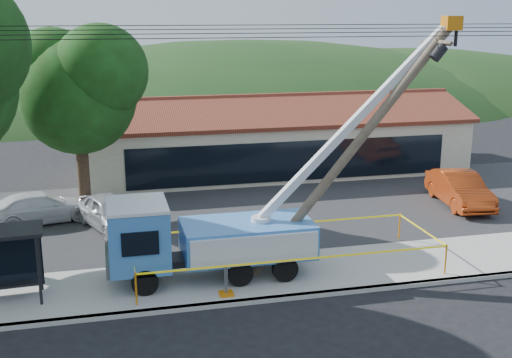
{
  "coord_description": "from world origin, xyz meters",
  "views": [
    {
      "loc": [
        -5.93,
        -16.93,
        9.35
      ],
      "look_at": [
        -0.67,
        5.0,
        3.48
      ],
      "focal_mm": 45.0,
      "sensor_mm": 36.0,
      "label": 1
    }
  ],
  "objects_px": {
    "car_silver": "(111,230)",
    "car_red": "(458,207)",
    "utility_truck": "(208,234)",
    "bus_shelter": "(3,248)",
    "leaning_pole": "(362,138)",
    "car_white": "(42,224)"
  },
  "relations": [
    {
      "from": "car_silver",
      "to": "car_red",
      "type": "xyz_separation_m",
      "value": [
        16.83,
        -0.41,
        0.0
      ]
    },
    {
      "from": "car_silver",
      "to": "car_red",
      "type": "distance_m",
      "value": 16.83
    },
    {
      "from": "leaning_pole",
      "to": "car_white",
      "type": "xyz_separation_m",
      "value": [
        -11.96,
        8.25,
        -5.0
      ]
    },
    {
      "from": "utility_truck",
      "to": "leaning_pole",
      "type": "bearing_deg",
      "value": -2.56
    },
    {
      "from": "leaning_pole",
      "to": "car_silver",
      "type": "height_order",
      "value": "leaning_pole"
    },
    {
      "from": "utility_truck",
      "to": "bus_shelter",
      "type": "distance_m",
      "value": 6.8
    },
    {
      "from": "leaning_pole",
      "to": "car_white",
      "type": "distance_m",
      "value": 15.37
    },
    {
      "from": "car_white",
      "to": "bus_shelter",
      "type": "bearing_deg",
      "value": 162.25
    },
    {
      "from": "bus_shelter",
      "to": "car_red",
      "type": "relative_size",
      "value": 0.53
    },
    {
      "from": "car_silver",
      "to": "utility_truck",
      "type": "bearing_deg",
      "value": -84.61
    },
    {
      "from": "bus_shelter",
      "to": "car_white",
      "type": "xyz_separation_m",
      "value": [
        0.42,
        8.34,
        -1.95
      ]
    },
    {
      "from": "car_red",
      "to": "leaning_pole",
      "type": "bearing_deg",
      "value": -134.42
    },
    {
      "from": "bus_shelter",
      "to": "car_silver",
      "type": "bearing_deg",
      "value": 59.22
    },
    {
      "from": "bus_shelter",
      "to": "car_silver",
      "type": "height_order",
      "value": "bus_shelter"
    },
    {
      "from": "leaning_pole",
      "to": "car_white",
      "type": "height_order",
      "value": "leaning_pole"
    },
    {
      "from": "utility_truck",
      "to": "car_silver",
      "type": "xyz_separation_m",
      "value": [
        -3.32,
        6.37,
        -1.75
      ]
    },
    {
      "from": "car_silver",
      "to": "car_white",
      "type": "bearing_deg",
      "value": 129.65
    },
    {
      "from": "car_red",
      "to": "car_white",
      "type": "xyz_separation_m",
      "value": [
        -19.88,
        2.05,
        0.0
      ]
    },
    {
      "from": "car_red",
      "to": "car_silver",
      "type": "bearing_deg",
      "value": -173.9
    },
    {
      "from": "utility_truck",
      "to": "bus_shelter",
      "type": "xyz_separation_m",
      "value": [
        -6.79,
        -0.34,
        0.2
      ]
    },
    {
      "from": "utility_truck",
      "to": "car_silver",
      "type": "bearing_deg",
      "value": 117.54
    },
    {
      "from": "leaning_pole",
      "to": "car_silver",
      "type": "xyz_separation_m",
      "value": [
        -8.91,
        6.62,
        -5.0
      ]
    }
  ]
}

